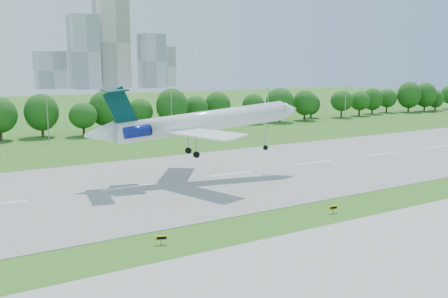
% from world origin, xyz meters
% --- Properties ---
extents(ground, '(600.00, 600.00, 0.00)m').
position_xyz_m(ground, '(0.00, 0.00, 0.00)').
color(ground, '#2E6119').
rests_on(ground, ground).
extents(runway, '(400.00, 45.00, 0.08)m').
position_xyz_m(runway, '(0.00, 25.00, 0.04)').
color(runway, gray).
rests_on(runway, ground).
extents(taxiway, '(400.00, 23.00, 0.08)m').
position_xyz_m(taxiway, '(0.00, -18.00, 0.04)').
color(taxiway, '#ADADA8').
rests_on(taxiway, ground).
extents(tree_line, '(288.40, 8.40, 10.40)m').
position_xyz_m(tree_line, '(0.00, 92.00, 6.19)').
color(tree_line, '#382314').
rests_on(tree_line, ground).
extents(light_poles, '(175.90, 0.25, 12.19)m').
position_xyz_m(light_poles, '(-2.50, 82.00, 6.34)').
color(light_poles, gray).
rests_on(light_poles, ground).
extents(skyline, '(127.00, 52.00, 80.00)m').
position_xyz_m(skyline, '(100.16, 390.61, 30.46)').
color(skyline, '#B2B2B7').
rests_on(skyline, ground).
extents(airliner, '(38.90, 27.90, 12.24)m').
position_xyz_m(airliner, '(-7.83, 25.32, 9.96)').
color(airliner, white).
rests_on(airliner, ground).
extents(taxi_sign_left, '(1.41, 0.64, 1.01)m').
position_xyz_m(taxi_sign_left, '(-26.17, -1.80, 0.74)').
color(taxi_sign_left, gray).
rests_on(taxi_sign_left, ground).
extents(taxi_sign_centre, '(1.44, 0.31, 1.00)m').
position_xyz_m(taxi_sign_centre, '(-1.46, -2.85, 0.74)').
color(taxi_sign_centre, gray).
rests_on(taxi_sign_centre, ground).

